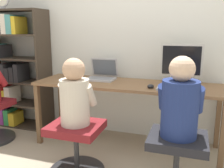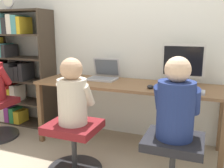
# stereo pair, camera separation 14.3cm
# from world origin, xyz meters

# --- Properties ---
(ground_plane) EXTENTS (14.00, 14.00, 0.00)m
(ground_plane) POSITION_xyz_m (0.00, 0.00, 0.00)
(ground_plane) COLOR tan
(wall_back) EXTENTS (10.00, 0.05, 2.60)m
(wall_back) POSITION_xyz_m (0.00, 0.67, 1.30)
(wall_back) COLOR silver
(wall_back) RESTS_ON ground_plane
(desk) EXTENTS (2.05, 0.60, 0.74)m
(desk) POSITION_xyz_m (0.00, 0.30, 0.66)
(desk) COLOR brown
(desk) RESTS_ON ground_plane
(desktop_monitor) EXTENTS (0.44, 0.18, 0.43)m
(desktop_monitor) POSITION_xyz_m (0.56, 0.45, 0.96)
(desktop_monitor) COLOR beige
(desktop_monitor) RESTS_ON desk
(laptop) EXTENTS (0.33, 0.30, 0.24)m
(laptop) POSITION_xyz_m (-0.34, 0.42, 0.79)
(laptop) COLOR #B7B7BC
(laptop) RESTS_ON desk
(keyboard) EXTENTS (0.45, 0.14, 0.03)m
(keyboard) POSITION_xyz_m (0.58, 0.13, 0.75)
(keyboard) COLOR #B2B2B7
(keyboard) RESTS_ON desk
(computer_mouse_by_keyboard) EXTENTS (0.07, 0.09, 0.04)m
(computer_mouse_by_keyboard) POSITION_xyz_m (0.29, 0.16, 0.76)
(computer_mouse_by_keyboard) COLOR black
(computer_mouse_by_keyboard) RESTS_ON desk
(office_chair_left) EXTENTS (0.52, 0.52, 0.49)m
(office_chair_left) POSITION_xyz_m (0.60, -0.37, 0.27)
(office_chair_left) COLOR #262628
(office_chair_left) RESTS_ON ground_plane
(office_chair_right) EXTENTS (0.52, 0.52, 0.49)m
(office_chair_right) POSITION_xyz_m (-0.29, -0.40, 0.27)
(office_chair_right) COLOR #262628
(office_chair_right) RESTS_ON ground_plane
(person_at_monitor) EXTENTS (0.35, 0.31, 0.64)m
(person_at_monitor) POSITION_xyz_m (0.60, -0.37, 0.77)
(person_at_monitor) COLOR navy
(person_at_monitor) RESTS_ON office_chair_left
(person_at_laptop) EXTENTS (0.32, 0.28, 0.59)m
(person_at_laptop) POSITION_xyz_m (-0.29, -0.39, 0.76)
(person_at_laptop) COLOR beige
(person_at_laptop) RESTS_ON office_chair_right
(bookshelf) EXTENTS (0.88, 0.34, 1.56)m
(bookshelf) POSITION_xyz_m (-1.68, 0.44, 0.79)
(bookshelf) COLOR #382D23
(bookshelf) RESTS_ON ground_plane
(desk_clock) EXTENTS (0.17, 0.03, 0.19)m
(desk_clock) POSITION_xyz_m (-1.61, 0.35, 1.66)
(desk_clock) COLOR #B2B2B7
(desk_clock) RESTS_ON bookshelf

